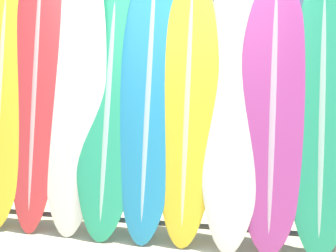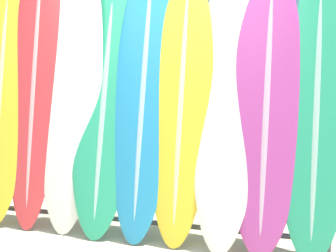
% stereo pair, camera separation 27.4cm
% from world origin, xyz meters
% --- Properties ---
extents(ocean_water, '(120.00, 60.00, 0.01)m').
position_xyz_m(ocean_water, '(0.00, 38.91, 0.00)').
color(ocean_water, teal).
rests_on(ocean_water, ground_plane).
extents(surfboard_rack, '(3.03, 0.04, 0.80)m').
position_xyz_m(surfboard_rack, '(0.06, 0.78, 0.44)').
color(surfboard_rack, '#47474C').
rests_on(surfboard_rack, ground_plane).
extents(surfboard_slot_0, '(0.56, 0.53, 2.20)m').
position_xyz_m(surfboard_slot_0, '(-1.29, 0.82, 1.10)').
color(surfboard_slot_0, yellow).
rests_on(surfboard_slot_0, ground_plane).
extents(surfboard_slot_1, '(0.50, 0.58, 2.56)m').
position_xyz_m(surfboard_slot_1, '(-0.95, 0.85, 1.28)').
color(surfboard_slot_1, red).
rests_on(surfboard_slot_1, ground_plane).
extents(surfboard_slot_2, '(0.57, 0.57, 2.46)m').
position_xyz_m(surfboard_slot_2, '(-0.61, 0.85, 1.23)').
color(surfboard_slot_2, silver).
rests_on(surfboard_slot_2, ground_plane).
extents(surfboard_slot_3, '(0.57, 0.63, 2.13)m').
position_xyz_m(surfboard_slot_3, '(-0.30, 0.83, 1.07)').
color(surfboard_slot_3, '#289E70').
rests_on(surfboard_slot_3, ground_plane).
extents(surfboard_slot_4, '(0.53, 0.69, 2.42)m').
position_xyz_m(surfboard_slot_4, '(0.05, 0.85, 1.21)').
color(surfboard_slot_4, teal).
rests_on(surfboard_slot_4, ground_plane).
extents(surfboard_slot_5, '(0.51, 0.60, 2.23)m').
position_xyz_m(surfboard_slot_5, '(0.38, 0.82, 1.11)').
color(surfboard_slot_5, yellow).
rests_on(surfboard_slot_5, ground_plane).
extents(surfboard_slot_6, '(0.54, 0.75, 2.34)m').
position_xyz_m(surfboard_slot_6, '(0.74, 0.85, 1.17)').
color(surfboard_slot_6, silver).
rests_on(surfboard_slot_6, ground_plane).
extents(surfboard_slot_7, '(0.56, 0.61, 2.19)m').
position_xyz_m(surfboard_slot_7, '(1.05, 0.82, 1.10)').
color(surfboard_slot_7, '#B23D8E').
rests_on(surfboard_slot_7, ground_plane).
extents(surfboard_slot_8, '(0.53, 0.59, 2.15)m').
position_xyz_m(surfboard_slot_8, '(1.41, 0.82, 1.07)').
color(surfboard_slot_8, '#289E70').
rests_on(surfboard_slot_8, ground_plane).
extents(person_near_water, '(0.28, 0.23, 1.71)m').
position_xyz_m(person_near_water, '(-2.01, 3.85, 0.93)').
color(person_near_water, '#846047').
rests_on(person_near_water, ground_plane).
extents(person_mid_beach, '(0.24, 0.29, 1.71)m').
position_xyz_m(person_mid_beach, '(0.40, 6.00, 0.93)').
color(person_mid_beach, '#A87A5B').
rests_on(person_mid_beach, ground_plane).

